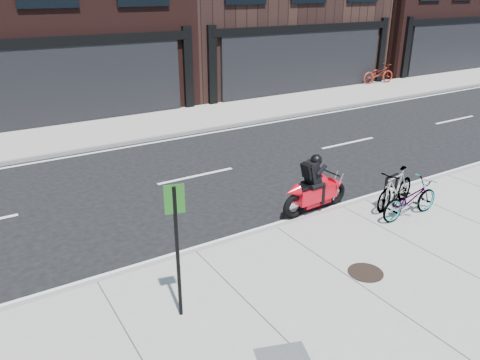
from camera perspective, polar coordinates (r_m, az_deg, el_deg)
ground at (r=12.04m, az=-1.08°, el=-2.52°), size 120.00×120.00×0.00m
sidewalk_near at (r=8.67m, az=16.54°, el=-13.91°), size 60.00×6.00×0.13m
sidewalk_far at (r=18.72m, az=-13.34°, el=6.22°), size 60.00×3.50×0.13m
bike_rack at (r=11.71m, az=17.88°, el=-1.02°), size 0.51×0.12×0.86m
bicycle_front at (r=11.44m, az=20.02°, el=-2.20°), size 1.70×0.62×0.89m
bicycle_rear at (r=11.84m, az=18.41°, el=-0.95°), size 1.66×0.79×0.96m
motorcycle at (r=11.44m, az=9.54°, el=-0.93°), size 1.99×0.48×1.49m
bicycle_far at (r=27.87m, az=16.51°, el=12.31°), size 2.08×0.93×1.06m
manhole_cover at (r=9.21m, az=15.06°, el=-10.83°), size 0.71×0.71×0.02m
sign_post at (r=7.24m, az=-7.71°, el=-7.32°), size 0.30×0.10×2.29m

